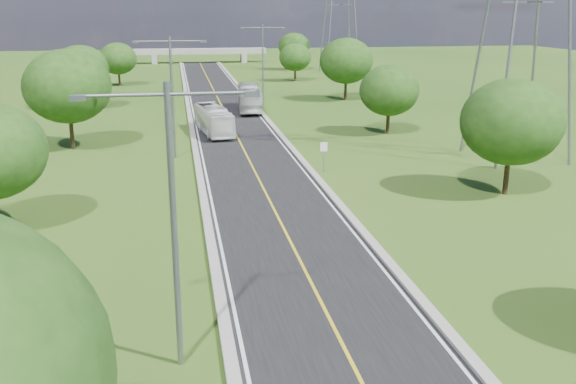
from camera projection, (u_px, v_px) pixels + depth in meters
name	position (u px, v px, depth m)	size (l,w,h in m)	color
ground	(231.00, 125.00, 69.29)	(260.00, 260.00, 0.00)	#274D15
road	(226.00, 115.00, 74.96)	(8.00, 150.00, 0.06)	black
curb_left	(190.00, 116.00, 74.24)	(0.50, 150.00, 0.22)	gray
curb_right	(262.00, 114.00, 75.64)	(0.50, 150.00, 0.22)	gray
speed_limit_sign	(324.00, 152.00, 48.88)	(0.55, 0.09, 2.40)	slate
overpass	(199.00, 52.00, 144.31)	(30.00, 3.00, 3.20)	gray
streetlight_near_left	(173.00, 205.00, 21.23)	(5.90, 0.25, 10.00)	slate
streetlight_mid_left	(172.00, 87.00, 52.45)	(5.90, 0.25, 10.00)	slate
streetlight_far_right	(263.00, 56.00, 85.66)	(5.90, 0.25, 10.00)	slate
tree_lc	(67.00, 86.00, 55.80)	(7.56, 7.56, 8.79)	black
tree_ld	(81.00, 69.00, 78.35)	(6.72, 6.72, 7.82)	black
tree_le	(118.00, 59.00, 101.64)	(5.88, 5.88, 6.84)	black
tree_rb	(512.00, 122.00, 42.18)	(6.72, 6.72, 7.82)	black
tree_rc	(389.00, 90.00, 63.00)	(5.88, 5.88, 6.84)	black
tree_rd	(346.00, 61.00, 85.78)	(7.14, 7.14, 8.30)	black
tree_re	(295.00, 57.00, 108.42)	(5.46, 5.46, 6.35)	black
tree_rf	(294.00, 46.00, 127.75)	(6.30, 6.30, 7.33)	black
bus_outbound	(250.00, 98.00, 77.87)	(2.55, 10.90, 3.04)	beige
bus_inbound	(214.00, 120.00, 63.83)	(2.27, 9.71, 2.71)	white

